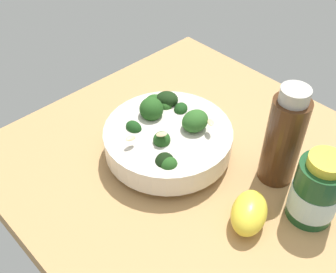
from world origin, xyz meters
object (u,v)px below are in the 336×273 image
bowl_of_broccoli (168,137)px  bottle_tall (316,192)px  lemon_wedge (249,213)px  bottle_short (284,138)px

bowl_of_broccoli → bottle_tall: (-6.39, 24.29, 1.40)cm
bottle_tall → bowl_of_broccoli: bearing=-75.3°
lemon_wedge → bottle_short: bottle_short is taller
bowl_of_broccoli → lemon_wedge: bowl_of_broccoli is taller
bowl_of_broccoli → bottle_short: (-9.14, 16.12, 4.68)cm
lemon_wedge → bottle_short: 12.69cm
bottle_tall → bottle_short: (-2.74, -8.17, 3.27)cm
lemon_wedge → bottle_tall: (-8.06, 5.34, 2.75)cm
lemon_wedge → bottle_tall: 10.05cm
bottle_tall → lemon_wedge: bearing=-33.5°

